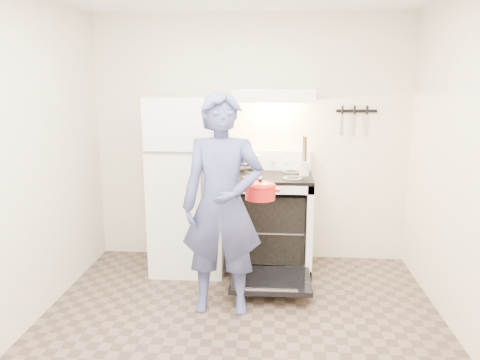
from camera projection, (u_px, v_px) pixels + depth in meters
name	position (u px, v px, depth m)	size (l,w,h in m)	color
floor	(236.00, 348.00, 3.30)	(3.60, 3.60, 0.00)	brown
back_wall	(251.00, 140.00, 4.79)	(3.20, 0.02, 2.50)	beige
refrigerator	(190.00, 184.00, 4.57)	(0.70, 0.70, 1.70)	white
stove_body	(272.00, 224.00, 4.62)	(0.76, 0.65, 0.92)	white
cooktop	(273.00, 177.00, 4.52)	(0.76, 0.65, 0.03)	black
backsplash	(273.00, 160.00, 4.77)	(0.76, 0.07, 0.20)	white
oven_door	(271.00, 280.00, 4.11)	(0.70, 0.54, 0.04)	black
oven_rack	(272.00, 226.00, 4.62)	(0.60, 0.52, 0.01)	slate
range_hood	(274.00, 95.00, 4.43)	(0.76, 0.50, 0.12)	white
knife_strip	(356.00, 111.00, 4.63)	(0.40, 0.02, 0.03)	black
pizza_stone	(276.00, 224.00, 4.63)	(0.30, 0.30, 0.02)	#946B4A
tea_kettle	(245.00, 156.00, 4.71)	(0.26, 0.21, 0.31)	#B8B8BD
utensil_jar	(304.00, 169.00, 4.35)	(0.09, 0.09, 0.13)	silver
person	(222.00, 205.00, 3.69)	(0.65, 0.42, 1.77)	navy
dutch_oven	(260.00, 192.00, 3.85)	(0.32, 0.25, 0.22)	red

